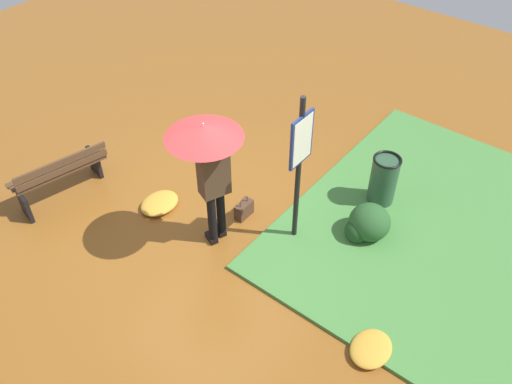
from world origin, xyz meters
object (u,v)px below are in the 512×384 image
Objects in this scene: person_with_umbrella at (208,154)px; trash_bin at (383,181)px; info_sign_post at (300,156)px; handbag at (244,209)px; park_bench at (60,175)px.

person_with_umbrella is 2.45× the size of trash_bin.
info_sign_post reaches higher than person_with_umbrella.
park_bench reaches higher than handbag.
info_sign_post is 1.82m from trash_bin.
person_with_umbrella is 2.82m from trash_bin.
info_sign_post is 1.62× the size of park_bench.
person_with_umbrella is 1.14m from info_sign_post.
park_bench is at bearing -65.96° from info_sign_post.
handbag is 0.26× the size of park_bench.
park_bench is at bearing -74.14° from person_with_umbrella.
info_sign_post reaches higher than handbag.
person_with_umbrella is 1.44× the size of park_bench.
info_sign_post is 3.73m from park_bench.
info_sign_post reaches higher than park_bench.
trash_bin reaches higher than handbag.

